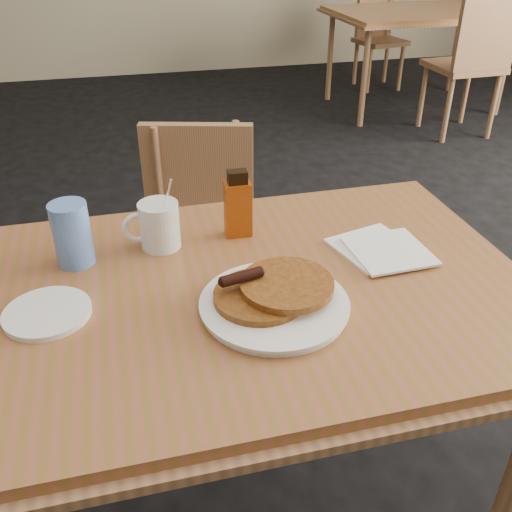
# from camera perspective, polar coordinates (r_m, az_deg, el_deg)

# --- Properties ---
(main_table) EXTENTS (1.23, 0.84, 0.75)m
(main_table) POSITION_cam_1_polar(r_m,az_deg,el_deg) (1.21, -0.98, -4.59)
(main_table) COLOR #975635
(main_table) RESTS_ON floor
(neighbor_table) EXTENTS (1.39, 0.96, 0.75)m
(neighbor_table) POSITION_cam_1_polar(r_m,az_deg,el_deg) (4.92, 16.13, 22.13)
(neighbor_table) COLOR #975635
(neighbor_table) RESTS_ON floor
(chair_main_far) EXTENTS (0.46, 0.46, 0.82)m
(chair_main_far) POSITION_cam_1_polar(r_m,az_deg,el_deg) (1.95, -5.17, 2.82)
(chair_main_far) COLOR #A7774E
(chair_main_far) RESTS_ON floor
(chair_neighbor_far) EXTENTS (0.44, 0.45, 0.83)m
(chair_neighbor_far) POSITION_cam_1_polar(r_m,az_deg,el_deg) (5.57, 12.07, 21.32)
(chair_neighbor_far) COLOR #A7774E
(chair_neighbor_far) RESTS_ON floor
(chair_neighbor_near) EXTENTS (0.46, 0.46, 0.97)m
(chair_neighbor_near) POSITION_cam_1_polar(r_m,az_deg,el_deg) (4.33, 21.00, 18.44)
(chair_neighbor_near) COLOR #A7774E
(chair_neighbor_near) RESTS_ON floor
(pancake_plate) EXTENTS (0.29, 0.29, 0.07)m
(pancake_plate) POSITION_cam_1_polar(r_m,az_deg,el_deg) (1.11, 1.77, -4.37)
(pancake_plate) COLOR white
(pancake_plate) RESTS_ON main_table
(coffee_mug) EXTENTS (0.13, 0.09, 0.17)m
(coffee_mug) POSITION_cam_1_polar(r_m,az_deg,el_deg) (1.31, -9.76, 3.12)
(coffee_mug) COLOR white
(coffee_mug) RESTS_ON main_table
(syrup_bottle) EXTENTS (0.06, 0.04, 0.16)m
(syrup_bottle) POSITION_cam_1_polar(r_m,az_deg,el_deg) (1.33, -1.82, 5.03)
(syrup_bottle) COLOR maroon
(syrup_bottle) RESTS_ON main_table
(napkin_stack) EXTENTS (0.21, 0.22, 0.01)m
(napkin_stack) POSITION_cam_1_polar(r_m,az_deg,el_deg) (1.32, 12.46, 0.66)
(napkin_stack) COLOR white
(napkin_stack) RESTS_ON main_table
(blue_tumbler) EXTENTS (0.09, 0.09, 0.14)m
(blue_tumbler) POSITION_cam_1_polar(r_m,az_deg,el_deg) (1.28, -17.92, 2.11)
(blue_tumbler) COLOR #5F8BE0
(blue_tumbler) RESTS_ON main_table
(side_saucer) EXTENTS (0.19, 0.19, 0.01)m
(side_saucer) POSITION_cam_1_polar(r_m,az_deg,el_deg) (1.17, -20.15, -5.37)
(side_saucer) COLOR white
(side_saucer) RESTS_ON main_table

